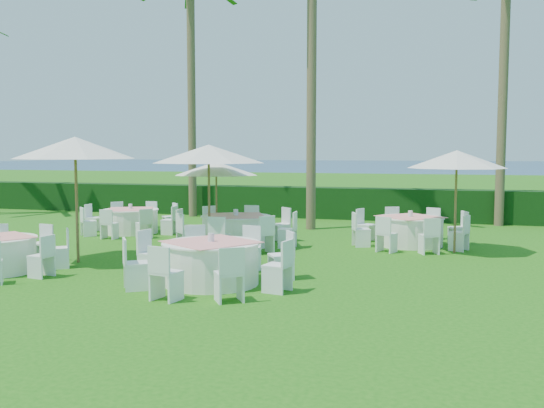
{
  "coord_description": "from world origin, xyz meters",
  "views": [
    {
      "loc": [
        4.87,
        -11.29,
        2.62
      ],
      "look_at": [
        0.58,
        3.16,
        1.3
      ],
      "focal_mm": 40.0,
      "sensor_mm": 36.0,
      "label": 1
    }
  ],
  "objects_px": {
    "umbrella_a": "(75,148)",
    "umbrella_b": "(209,154)",
    "banquet_table_f": "(410,230)",
    "banquet_table_d": "(131,220)",
    "banquet_table_b": "(211,262)",
    "banquet_table_e": "(236,230)",
    "umbrella_c": "(216,168)",
    "umbrella_d": "(457,159)"
  },
  "relations": [
    {
      "from": "umbrella_b",
      "to": "umbrella_d",
      "type": "relative_size",
      "value": 1.17
    },
    {
      "from": "umbrella_b",
      "to": "umbrella_c",
      "type": "height_order",
      "value": "umbrella_b"
    },
    {
      "from": "banquet_table_b",
      "to": "umbrella_c",
      "type": "distance_m",
      "value": 6.5
    },
    {
      "from": "banquet_table_f",
      "to": "umbrella_c",
      "type": "distance_m",
      "value": 5.91
    },
    {
      "from": "banquet_table_e",
      "to": "banquet_table_b",
      "type": "bearing_deg",
      "value": -75.79
    },
    {
      "from": "banquet_table_f",
      "to": "banquet_table_e",
      "type": "bearing_deg",
      "value": -162.89
    },
    {
      "from": "banquet_table_e",
      "to": "umbrella_c",
      "type": "relative_size",
      "value": 1.31
    },
    {
      "from": "banquet_table_d",
      "to": "umbrella_b",
      "type": "relative_size",
      "value": 1.0
    },
    {
      "from": "umbrella_b",
      "to": "banquet_table_e",
      "type": "bearing_deg",
      "value": 53.4
    },
    {
      "from": "banquet_table_f",
      "to": "umbrella_c",
      "type": "height_order",
      "value": "umbrella_c"
    },
    {
      "from": "umbrella_b",
      "to": "umbrella_c",
      "type": "relative_size",
      "value": 1.2
    },
    {
      "from": "banquet_table_b",
      "to": "umbrella_a",
      "type": "distance_m",
      "value": 4.68
    },
    {
      "from": "banquet_table_d",
      "to": "umbrella_a",
      "type": "distance_m",
      "value": 5.63
    },
    {
      "from": "banquet_table_d",
      "to": "banquet_table_e",
      "type": "relative_size",
      "value": 0.91
    },
    {
      "from": "umbrella_a",
      "to": "banquet_table_f",
      "type": "bearing_deg",
      "value": 33.5
    },
    {
      "from": "banquet_table_f",
      "to": "umbrella_a",
      "type": "xyz_separation_m",
      "value": [
        -7.34,
        -4.86,
        2.27
      ]
    },
    {
      "from": "banquet_table_f",
      "to": "umbrella_a",
      "type": "height_order",
      "value": "umbrella_a"
    },
    {
      "from": "umbrella_a",
      "to": "umbrella_d",
      "type": "relative_size",
      "value": 1.12
    },
    {
      "from": "banquet_table_b",
      "to": "banquet_table_e",
      "type": "xyz_separation_m",
      "value": [
        -1.19,
        4.71,
        0.0
      ]
    },
    {
      "from": "banquet_table_b",
      "to": "banquet_table_e",
      "type": "distance_m",
      "value": 4.86
    },
    {
      "from": "banquet_table_b",
      "to": "umbrella_c",
      "type": "bearing_deg",
      "value": 110.79
    },
    {
      "from": "banquet_table_f",
      "to": "umbrella_b",
      "type": "bearing_deg",
      "value": -157.66
    },
    {
      "from": "banquet_table_d",
      "to": "banquet_table_f",
      "type": "relative_size",
      "value": 0.98
    },
    {
      "from": "banquet_table_b",
      "to": "banquet_table_e",
      "type": "relative_size",
      "value": 1.0
    },
    {
      "from": "banquet_table_d",
      "to": "umbrella_a",
      "type": "bearing_deg",
      "value": -73.98
    },
    {
      "from": "banquet_table_e",
      "to": "umbrella_a",
      "type": "xyz_separation_m",
      "value": [
        -2.71,
        -3.43,
        2.24
      ]
    },
    {
      "from": "banquet_table_b",
      "to": "umbrella_c",
      "type": "xyz_separation_m",
      "value": [
        -2.23,
        5.88,
        1.66
      ]
    },
    {
      "from": "banquet_table_b",
      "to": "umbrella_b",
      "type": "height_order",
      "value": "umbrella_b"
    },
    {
      "from": "banquet_table_e",
      "to": "umbrella_c",
      "type": "xyz_separation_m",
      "value": [
        -1.04,
        1.17,
        1.66
      ]
    },
    {
      "from": "banquet_table_b",
      "to": "umbrella_a",
      "type": "xyz_separation_m",
      "value": [
        -3.9,
        1.28,
        2.25
      ]
    },
    {
      "from": "banquet_table_b",
      "to": "banquet_table_f",
      "type": "xyz_separation_m",
      "value": [
        3.43,
        6.13,
        -0.02
      ]
    },
    {
      "from": "banquet_table_e",
      "to": "umbrella_b",
      "type": "bearing_deg",
      "value": -126.6
    },
    {
      "from": "umbrella_a",
      "to": "umbrella_d",
      "type": "xyz_separation_m",
      "value": [
        8.52,
        3.96,
        -0.28
      ]
    },
    {
      "from": "banquet_table_b",
      "to": "banquet_table_e",
      "type": "height_order",
      "value": "banquet_table_e"
    },
    {
      "from": "banquet_table_e",
      "to": "umbrella_b",
      "type": "xyz_separation_m",
      "value": [
        -0.51,
        -0.69,
        2.1
      ]
    },
    {
      "from": "umbrella_b",
      "to": "umbrella_c",
      "type": "bearing_deg",
      "value": 105.97
    },
    {
      "from": "umbrella_a",
      "to": "umbrella_b",
      "type": "xyz_separation_m",
      "value": [
        2.2,
        2.75,
        -0.15
      ]
    },
    {
      "from": "banquet_table_d",
      "to": "umbrella_a",
      "type": "height_order",
      "value": "umbrella_a"
    },
    {
      "from": "umbrella_a",
      "to": "umbrella_d",
      "type": "height_order",
      "value": "umbrella_a"
    },
    {
      "from": "umbrella_b",
      "to": "banquet_table_d",
      "type": "bearing_deg",
      "value": 148.74
    },
    {
      "from": "umbrella_a",
      "to": "umbrella_b",
      "type": "height_order",
      "value": "umbrella_a"
    },
    {
      "from": "umbrella_d",
      "to": "umbrella_a",
      "type": "bearing_deg",
      "value": -155.09
    }
  ]
}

